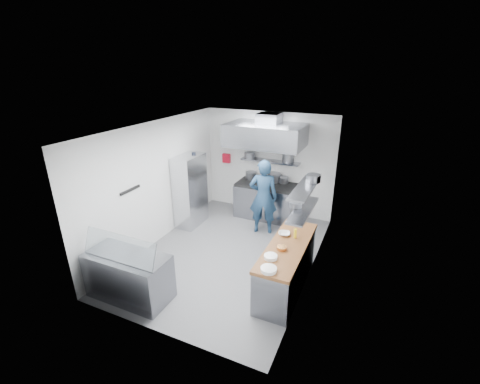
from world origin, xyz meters
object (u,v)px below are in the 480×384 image
at_px(wire_rack, 190,191).
at_px(gas_range, 266,201).
at_px(chef, 263,197).
at_px(display_case, 129,276).

bearing_deg(wire_rack, gas_range, 36.11).
height_order(gas_range, chef, chef).
relative_size(gas_range, chef, 0.86).
xyz_separation_m(gas_range, wire_rack, (-1.63, -1.19, 0.48)).
xyz_separation_m(wire_rack, display_case, (0.53, -2.91, -0.50)).
bearing_deg(display_case, gas_range, 74.98).
relative_size(gas_range, wire_rack, 0.86).
bearing_deg(wire_rack, chef, 10.50).
bearing_deg(display_case, wire_rack, 100.32).
height_order(gas_range, wire_rack, wire_rack).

